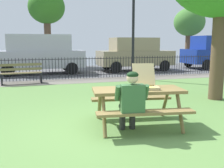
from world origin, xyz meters
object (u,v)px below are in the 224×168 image
(parked_car_far_right, at_px, (218,51))
(far_tree_center, at_px, (189,23))
(adult_at_table, at_px, (131,100))
(parked_car_right, at_px, (135,54))
(far_tree_midleft, at_px, (47,9))
(picnic_table_foreground, at_px, (138,97))
(pizza_box_open, at_px, (145,84))
(park_bench_center, at_px, (22,74))
(parked_car_center, at_px, (40,53))
(lamp_post_walkway, at_px, (133,20))

(parked_car_far_right, xyz_separation_m, far_tree_center, (0.59, 4.36, 2.10))
(adult_at_table, relative_size, parked_car_right, 0.27)
(parked_car_far_right, distance_m, far_tree_midleft, 11.83)
(picnic_table_foreground, distance_m, parked_car_far_right, 13.57)
(picnic_table_foreground, height_order, far_tree_midleft, far_tree_midleft)
(parked_car_right, bearing_deg, pizza_box_open, -110.51)
(picnic_table_foreground, xyz_separation_m, parked_car_far_right, (9.60, 9.57, 0.50))
(picnic_table_foreground, xyz_separation_m, park_bench_center, (-2.51, 6.26, -0.18))
(picnic_table_foreground, xyz_separation_m, far_tree_midleft, (-1.03, 13.93, 3.32))
(park_bench_center, distance_m, parked_car_far_right, 12.57)
(adult_at_table, relative_size, far_tree_midleft, 0.23)
(picnic_table_foreground, distance_m, parked_car_right, 10.28)
(pizza_box_open, relative_size, far_tree_center, 0.15)
(parked_car_center, relative_size, far_tree_midleft, 0.90)
(adult_at_table, distance_m, park_bench_center, 7.08)
(parked_car_far_right, relative_size, far_tree_midleft, 0.90)
(parked_car_far_right, bearing_deg, adult_at_table, -134.70)
(parked_car_center, bearing_deg, far_tree_midleft, 81.29)
(parked_car_right, distance_m, far_tree_midleft, 7.09)
(parked_car_right, relative_size, far_tree_center, 1.01)
(pizza_box_open, bearing_deg, far_tree_center, 54.20)
(picnic_table_foreground, height_order, park_bench_center, park_bench_center)
(pizza_box_open, bearing_deg, far_tree_midleft, 94.94)
(lamp_post_walkway, bearing_deg, picnic_table_foreground, -110.41)
(lamp_post_walkway, distance_m, far_tree_midleft, 8.42)
(pizza_box_open, height_order, far_tree_center, far_tree_center)
(lamp_post_walkway, distance_m, parked_car_right, 3.90)
(lamp_post_walkway, distance_m, far_tree_center, 10.95)
(parked_car_right, bearing_deg, far_tree_midleft, 137.56)
(pizza_box_open, distance_m, parked_car_far_right, 13.42)
(parked_car_far_right, relative_size, far_tree_center, 1.06)
(parked_car_far_right, distance_m, far_tree_center, 4.88)
(parked_car_right, relative_size, parked_car_far_right, 0.95)
(adult_at_table, distance_m, parked_car_center, 10.13)
(parked_car_right, xyz_separation_m, parked_car_far_right, (5.86, 0.00, 0.09))
(picnic_table_foreground, height_order, far_tree_center, far_tree_center)
(picnic_table_foreground, bearing_deg, parked_car_center, 100.05)
(parked_car_right, distance_m, far_tree_center, 8.09)
(pizza_box_open, xyz_separation_m, adult_at_table, (-0.49, -0.49, -0.20))
(far_tree_midleft, xyz_separation_m, far_tree_center, (11.23, 0.00, -0.72))
(pizza_box_open, bearing_deg, parked_car_center, 101.09)
(parked_car_far_right, bearing_deg, parked_car_center, -180.00)
(picnic_table_foreground, xyz_separation_m, parked_car_center, (-1.70, 9.57, 0.50))
(lamp_post_walkway, relative_size, far_tree_center, 1.00)
(picnic_table_foreground, distance_m, far_tree_center, 17.46)
(adult_at_table, distance_m, far_tree_midleft, 14.77)
(lamp_post_walkway, xyz_separation_m, far_tree_center, (7.85, 7.61, 0.54))
(park_bench_center, bearing_deg, lamp_post_walkway, 0.62)
(parked_car_right, height_order, parked_car_far_right, parked_car_far_right)
(adult_at_table, height_order, parked_car_right, parked_car_right)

